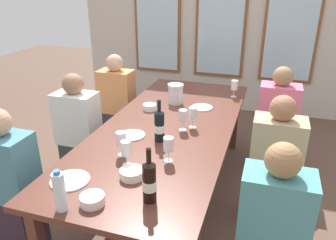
# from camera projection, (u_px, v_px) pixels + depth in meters

# --- Properties ---
(ground_plane) EXTENTS (12.00, 12.00, 0.00)m
(ground_plane) POSITION_uv_depth(u_px,v_px,m) (168.00, 198.00, 3.03)
(ground_plane) COLOR brown
(back_wall_with_windows) EXTENTS (4.25, 0.10, 2.90)m
(back_wall_with_windows) POSITION_uv_depth(u_px,v_px,m) (222.00, 10.00, 4.61)
(back_wall_with_windows) COLOR beige
(back_wall_with_windows) RESTS_ON ground
(dining_table) EXTENTS (1.05, 2.56, 0.74)m
(dining_table) POSITION_uv_depth(u_px,v_px,m) (168.00, 132.00, 2.76)
(dining_table) COLOR #592E23
(dining_table) RESTS_ON ground
(white_plate_0) EXTENTS (0.20, 0.20, 0.01)m
(white_plate_0) POSITION_uv_depth(u_px,v_px,m) (202.00, 107.00, 3.10)
(white_plate_0) COLOR white
(white_plate_0) RESTS_ON dining_table
(white_plate_1) EXTENTS (0.21, 0.21, 0.01)m
(white_plate_1) POSITION_uv_depth(u_px,v_px,m) (132.00, 135.00, 2.55)
(white_plate_1) COLOR white
(white_plate_1) RESTS_ON dining_table
(white_plate_2) EXTENTS (0.24, 0.24, 0.01)m
(white_plate_2) POSITION_uv_depth(u_px,v_px,m) (70.00, 180.00, 1.98)
(white_plate_2) COLOR white
(white_plate_2) RESTS_ON dining_table
(metal_pitcher) EXTENTS (0.16, 0.16, 0.19)m
(metal_pitcher) POSITION_uv_depth(u_px,v_px,m) (176.00, 94.00, 3.18)
(metal_pitcher) COLOR silver
(metal_pitcher) RESTS_ON dining_table
(wine_bottle_0) EXTENTS (0.08, 0.08, 0.32)m
(wine_bottle_0) POSITION_uv_depth(u_px,v_px,m) (159.00, 126.00, 2.43)
(wine_bottle_0) COLOR black
(wine_bottle_0) RESTS_ON dining_table
(wine_bottle_1) EXTENTS (0.08, 0.08, 0.32)m
(wine_bottle_1) POSITION_uv_depth(u_px,v_px,m) (149.00, 181.00, 1.76)
(wine_bottle_1) COLOR black
(wine_bottle_1) RESTS_ON dining_table
(tasting_bowl_0) EXTENTS (0.15, 0.15, 0.05)m
(tasting_bowl_0) POSITION_uv_depth(u_px,v_px,m) (132.00, 173.00, 2.01)
(tasting_bowl_0) COLOR white
(tasting_bowl_0) RESTS_ON dining_table
(tasting_bowl_1) EXTENTS (0.12, 0.12, 0.05)m
(tasting_bowl_1) POSITION_uv_depth(u_px,v_px,m) (150.00, 107.00, 3.04)
(tasting_bowl_1) COLOR white
(tasting_bowl_1) RESTS_ON dining_table
(tasting_bowl_2) EXTENTS (0.13, 0.13, 0.05)m
(tasting_bowl_2) POSITION_uv_depth(u_px,v_px,m) (92.00, 200.00, 1.77)
(tasting_bowl_2) COLOR white
(tasting_bowl_2) RESTS_ON dining_table
(water_bottle) EXTENTS (0.06, 0.06, 0.24)m
(water_bottle) POSITION_uv_depth(u_px,v_px,m) (60.00, 192.00, 1.70)
(water_bottle) COLOR white
(water_bottle) RESTS_ON dining_table
(wine_glass_0) EXTENTS (0.07, 0.07, 0.17)m
(wine_glass_0) POSITION_uv_depth(u_px,v_px,m) (193.00, 114.00, 2.65)
(wine_glass_0) COLOR white
(wine_glass_0) RESTS_ON dining_table
(wine_glass_1) EXTENTS (0.07, 0.07, 0.17)m
(wine_glass_1) POSITION_uv_depth(u_px,v_px,m) (121.00, 139.00, 2.23)
(wine_glass_1) COLOR white
(wine_glass_1) RESTS_ON dining_table
(wine_glass_2) EXTENTS (0.07, 0.07, 0.17)m
(wine_glass_2) POSITION_uv_depth(u_px,v_px,m) (183.00, 117.00, 2.60)
(wine_glass_2) COLOR white
(wine_glass_2) RESTS_ON dining_table
(wine_glass_3) EXTENTS (0.07, 0.07, 0.17)m
(wine_glass_3) POSITION_uv_depth(u_px,v_px,m) (234.00, 86.00, 3.34)
(wine_glass_3) COLOR white
(wine_glass_3) RESTS_ON dining_table
(wine_glass_4) EXTENTS (0.07, 0.07, 0.17)m
(wine_glass_4) POSITION_uv_depth(u_px,v_px,m) (168.00, 145.00, 2.15)
(wine_glass_4) COLOR white
(wine_glass_4) RESTS_ON dining_table
(wine_glass_5) EXTENTS (0.07, 0.07, 0.17)m
(wine_glass_5) POSITION_uv_depth(u_px,v_px,m) (126.00, 149.00, 2.10)
(wine_glass_5) COLOR white
(wine_glass_5) RESTS_ON dining_table
(seated_person_0) EXTENTS (0.38, 0.24, 1.11)m
(seated_person_0) POSITION_uv_depth(u_px,v_px,m) (79.00, 135.00, 3.06)
(seated_person_0) COLOR #2C3835
(seated_person_0) RESTS_ON ground
(seated_person_1) EXTENTS (0.38, 0.24, 1.11)m
(seated_person_1) POSITION_uv_depth(u_px,v_px,m) (274.00, 167.00, 2.53)
(seated_person_1) COLOR #352330
(seated_person_1) RESTS_ON ground
(seated_person_2) EXTENTS (0.38, 0.24, 1.11)m
(seated_person_2) POSITION_uv_depth(u_px,v_px,m) (11.00, 187.00, 2.30)
(seated_person_2) COLOR #312430
(seated_person_2) RESTS_ON ground
(seated_person_3) EXTENTS (0.38, 0.24, 1.11)m
(seated_person_3) POSITION_uv_depth(u_px,v_px,m) (271.00, 235.00, 1.86)
(seated_person_3) COLOR #223637
(seated_person_3) RESTS_ON ground
(seated_person_4) EXTENTS (0.38, 0.24, 1.11)m
(seated_person_4) POSITION_uv_depth(u_px,v_px,m) (117.00, 105.00, 3.77)
(seated_person_4) COLOR #292F37
(seated_person_4) RESTS_ON ground
(seated_person_5) EXTENTS (0.38, 0.24, 1.11)m
(seated_person_5) POSITION_uv_depth(u_px,v_px,m) (276.00, 124.00, 3.28)
(seated_person_5) COLOR #25382E
(seated_person_5) RESTS_ON ground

